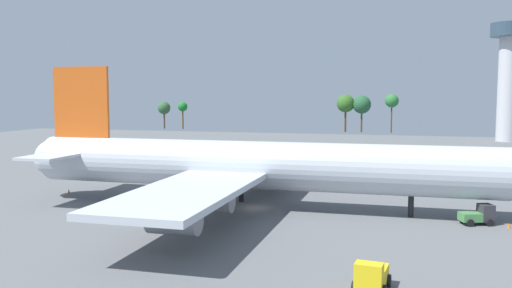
% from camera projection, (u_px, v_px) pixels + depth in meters
% --- Properties ---
extents(ground_plane, '(273.07, 273.07, 0.00)m').
position_uv_depth(ground_plane, '(256.00, 208.00, 72.71)').
color(ground_plane, slate).
extents(cargo_airplane, '(68.27, 59.82, 19.15)m').
position_uv_depth(cargo_airplane, '(254.00, 166.00, 72.27)').
color(cargo_airplane, silver).
rests_on(cargo_airplane, ground_plane).
extents(maintenance_van, '(2.92, 4.30, 2.59)m').
position_uv_depth(maintenance_van, '(371.00, 276.00, 41.84)').
color(maintenance_van, yellow).
rests_on(maintenance_van, ground_plane).
extents(pushback_tractor, '(4.14, 3.22, 2.38)m').
position_uv_depth(pushback_tractor, '(479.00, 215.00, 63.40)').
color(pushback_tractor, '#333338').
rests_on(pushback_tractor, ground_plane).
extents(safety_cone_nose, '(0.43, 0.43, 0.62)m').
position_uv_depth(safety_cone_nose, '(509.00, 226.00, 61.70)').
color(safety_cone_nose, orange).
rests_on(safety_cone_nose, ground_plane).
extents(safety_cone_tail, '(0.43, 0.43, 0.62)m').
position_uv_depth(safety_cone_tail, '(69.00, 191.00, 83.47)').
color(safety_cone_tail, orange).
rests_on(safety_cone_tail, ground_plane).
extents(control_tower, '(11.99, 11.99, 37.59)m').
position_uv_depth(control_tower, '(509.00, 71.00, 172.24)').
color(control_tower, silver).
rests_on(control_tower, ground_plane).
extents(tree_line_backdrop, '(102.41, 7.23, 15.17)m').
position_uv_depth(tree_line_backdrop, '(316.00, 105.00, 219.84)').
color(tree_line_backdrop, '#51381E').
rests_on(tree_line_backdrop, ground_plane).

